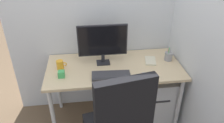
# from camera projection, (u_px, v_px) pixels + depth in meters

# --- Properties ---
(ground_plane) EXTENTS (8.00, 8.00, 0.00)m
(ground_plane) POSITION_uv_depth(u_px,v_px,m) (114.00, 118.00, 2.75)
(ground_plane) COLOR brown
(wall_side_right) EXTENTS (0.04, 1.57, 2.80)m
(wall_side_right) POSITION_uv_depth(u_px,v_px,m) (198.00, 8.00, 2.02)
(wall_side_right) COLOR silver
(wall_side_right) RESTS_ON ground_plane
(desk) EXTENTS (1.44, 0.69, 0.75)m
(desk) POSITION_uv_depth(u_px,v_px,m) (114.00, 72.00, 2.40)
(desk) COLOR #D1B78C
(desk) RESTS_ON ground_plane
(filing_cabinet) EXTENTS (0.40, 0.55, 0.60)m
(filing_cabinet) POSITION_uv_depth(u_px,v_px,m) (153.00, 95.00, 2.66)
(filing_cabinet) COLOR silver
(filing_cabinet) RESTS_ON ground_plane
(monitor) EXTENTS (0.52, 0.11, 0.44)m
(monitor) POSITION_uv_depth(u_px,v_px,m) (103.00, 42.00, 2.30)
(monitor) COLOR black
(monitor) RESTS_ON desk
(keyboard) EXTENTS (0.39, 0.18, 0.03)m
(keyboard) POSITION_uv_depth(u_px,v_px,m) (111.00, 75.00, 2.19)
(keyboard) COLOR #333338
(keyboard) RESTS_ON desk
(mouse) EXTENTS (0.08, 0.10, 0.04)m
(mouse) POSITION_uv_depth(u_px,v_px,m) (145.00, 75.00, 2.19)
(mouse) COLOR #9EA0A5
(mouse) RESTS_ON desk
(pen_holder) EXTENTS (0.09, 0.09, 0.16)m
(pen_holder) POSITION_uv_depth(u_px,v_px,m) (168.00, 56.00, 2.46)
(pen_holder) COLOR gray
(pen_holder) RESTS_ON desk
(notebook) EXTENTS (0.15, 0.20, 0.02)m
(notebook) POSITION_uv_depth(u_px,v_px,m) (150.00, 61.00, 2.45)
(notebook) COLOR beige
(notebook) RESTS_ON desk
(coffee_mug) EXTENTS (0.11, 0.07, 0.10)m
(coffee_mug) POSITION_uv_depth(u_px,v_px,m) (60.00, 65.00, 2.29)
(coffee_mug) COLOR orange
(coffee_mug) RESTS_ON desk
(desk_clamp_accessory) EXTENTS (0.06, 0.06, 0.07)m
(desk_clamp_accessory) POSITION_uv_depth(u_px,v_px,m) (61.00, 74.00, 2.17)
(desk_clamp_accessory) COLOR #3FAD59
(desk_clamp_accessory) RESTS_ON desk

